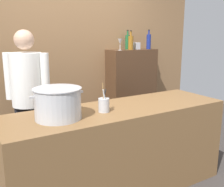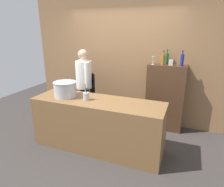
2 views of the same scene
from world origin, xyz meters
The scene contains 12 objects.
ground_plane centered at (0.00, 0.00, 0.00)m, with size 8.00×8.00×0.00m, color #383330.
brick_back_panel centered at (0.00, 1.40, 1.50)m, with size 4.40×0.10×3.00m, color olive.
prep_counter centered at (0.00, 0.00, 0.45)m, with size 2.28×0.70×0.90m, color brown.
bar_cabinet centered at (0.98, 1.19, 0.69)m, with size 0.76×0.32×1.38m, color #472D1C.
chef centered at (-0.69, 0.78, 0.96)m, with size 0.44×0.44×1.66m.
stockpot_large centered at (-0.63, -0.01, 1.03)m, with size 0.47×0.41×0.27m.
utensil_crock centered at (-0.19, -0.04, 0.97)m, with size 0.10×0.10×0.28m.
wine_bottle_amber centered at (0.90, 1.10, 1.49)m, with size 0.07×0.07×0.28m.
wine_bottle_cobalt centered at (1.24, 1.12, 1.50)m, with size 0.07×0.07×0.29m.
wine_bottle_green centered at (0.95, 1.26, 1.49)m, with size 0.07×0.07×0.28m.
wine_glass_tall centered at (0.71, 1.09, 1.50)m, with size 0.07×0.07×0.16m.
spice_tin_silver centered at (1.04, 1.15, 1.44)m, with size 0.08×0.08×0.10m, color #B2B2B7.
Camera 2 is at (1.38, -2.83, 2.05)m, focal length 31.60 mm.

